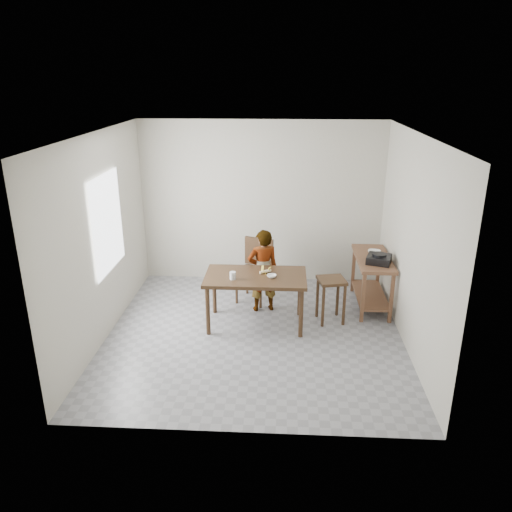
# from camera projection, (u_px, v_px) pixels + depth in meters

# --- Properties ---
(floor) EXTENTS (4.00, 4.00, 0.04)m
(floor) POSITION_uv_depth(u_px,v_px,m) (254.00, 335.00, 6.87)
(floor) COLOR gray
(floor) RESTS_ON ground
(ceiling) EXTENTS (4.00, 4.00, 0.04)m
(ceiling) POSITION_uv_depth(u_px,v_px,m) (254.00, 132.00, 5.92)
(ceiling) COLOR white
(ceiling) RESTS_ON wall_back
(wall_back) EXTENTS (4.00, 0.04, 2.70)m
(wall_back) POSITION_uv_depth(u_px,v_px,m) (262.00, 203.00, 8.29)
(wall_back) COLOR beige
(wall_back) RESTS_ON ground
(wall_front) EXTENTS (4.00, 0.04, 2.70)m
(wall_front) POSITION_uv_depth(u_px,v_px,m) (241.00, 312.00, 4.50)
(wall_front) COLOR beige
(wall_front) RESTS_ON ground
(wall_left) EXTENTS (0.04, 4.00, 2.70)m
(wall_left) POSITION_uv_depth(u_px,v_px,m) (100.00, 238.00, 6.50)
(wall_left) COLOR beige
(wall_left) RESTS_ON ground
(wall_right) EXTENTS (0.04, 4.00, 2.70)m
(wall_right) POSITION_uv_depth(u_px,v_px,m) (414.00, 244.00, 6.29)
(wall_right) COLOR beige
(wall_right) RESTS_ON ground
(window_pane) EXTENTS (0.02, 1.10, 1.30)m
(window_pane) POSITION_uv_depth(u_px,v_px,m) (108.00, 223.00, 6.64)
(window_pane) COLOR white
(window_pane) RESTS_ON wall_left
(dining_table) EXTENTS (1.40, 0.80, 0.75)m
(dining_table) POSITION_uv_depth(u_px,v_px,m) (256.00, 300.00, 7.01)
(dining_table) COLOR #3A2616
(dining_table) RESTS_ON floor
(prep_counter) EXTENTS (0.50, 1.20, 0.80)m
(prep_counter) POSITION_uv_depth(u_px,v_px,m) (371.00, 282.00, 7.57)
(prep_counter) COLOR brown
(prep_counter) RESTS_ON floor
(child) EXTENTS (0.53, 0.42, 1.27)m
(child) POSITION_uv_depth(u_px,v_px,m) (263.00, 271.00, 7.36)
(child) COLOR silver
(child) RESTS_ON floor
(dining_chair) EXTENTS (0.60, 0.60, 0.97)m
(dining_chair) POSITION_uv_depth(u_px,v_px,m) (254.00, 272.00, 7.72)
(dining_chair) COLOR #3A2616
(dining_chair) RESTS_ON floor
(stool) EXTENTS (0.44, 0.44, 0.65)m
(stool) POSITION_uv_depth(u_px,v_px,m) (331.00, 300.00, 7.13)
(stool) COLOR #3A2616
(stool) RESTS_ON floor
(glass_tumbler) EXTENTS (0.11, 0.11, 0.10)m
(glass_tumbler) POSITION_uv_depth(u_px,v_px,m) (233.00, 276.00, 6.75)
(glass_tumbler) COLOR silver
(glass_tumbler) RESTS_ON dining_table
(small_bowl) EXTENTS (0.13, 0.13, 0.04)m
(small_bowl) POSITION_uv_depth(u_px,v_px,m) (272.00, 276.00, 6.81)
(small_bowl) COLOR white
(small_bowl) RESTS_ON dining_table
(banana) EXTENTS (0.23, 0.20, 0.07)m
(banana) POSITION_uv_depth(u_px,v_px,m) (265.00, 271.00, 6.95)
(banana) COLOR #FAEE61
(banana) RESTS_ON dining_table
(serving_bowl) EXTENTS (0.23, 0.23, 0.05)m
(serving_bowl) POSITION_uv_depth(u_px,v_px,m) (374.00, 252.00, 7.57)
(serving_bowl) COLOR white
(serving_bowl) RESTS_ON prep_counter
(gas_burner) EXTENTS (0.42, 0.42, 0.11)m
(gas_burner) POSITION_uv_depth(u_px,v_px,m) (379.00, 259.00, 7.19)
(gas_burner) COLOR black
(gas_burner) RESTS_ON prep_counter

